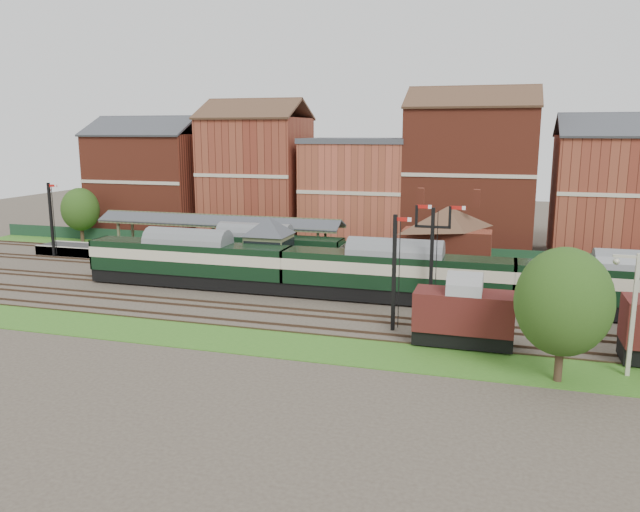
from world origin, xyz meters
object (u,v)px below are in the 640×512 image
(signal_box, at_px, (269,248))
(goods_van_a, at_px, (463,314))
(semaphore_bracket, at_px, (432,253))
(dmu_train, at_px, (395,272))
(platform_railcar, at_px, (255,250))

(signal_box, relative_size, goods_van_a, 0.97)
(semaphore_bracket, relative_size, goods_van_a, 1.33)
(semaphore_bracket, height_order, dmu_train, semaphore_bracket)
(signal_box, distance_m, dmu_train, 12.35)
(signal_box, bearing_deg, dmu_train, -15.29)
(signal_box, relative_size, platform_railcar, 0.35)
(platform_railcar, relative_size, goods_van_a, 2.78)
(semaphore_bracket, distance_m, dmu_train, 4.58)
(signal_box, height_order, platform_railcar, signal_box)
(dmu_train, relative_size, goods_van_a, 8.84)
(semaphore_bracket, bearing_deg, goods_van_a, -66.87)
(signal_box, distance_m, goods_van_a, 21.65)
(dmu_train, xyz_separation_m, platform_railcar, (-14.57, 6.50, -0.13))
(semaphore_bracket, relative_size, dmu_train, 0.15)
(semaphore_bracket, xyz_separation_m, platform_railcar, (-17.72, 9.00, -2.32))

